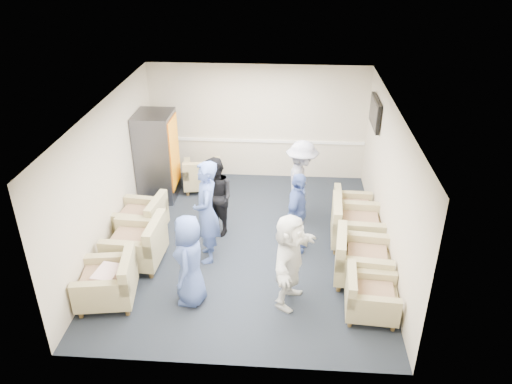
# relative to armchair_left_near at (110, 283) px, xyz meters

# --- Properties ---
(floor) EXTENTS (6.00, 6.00, 0.00)m
(floor) POSITION_rel_armchair_left_near_xyz_m (2.02, 1.79, -0.35)
(floor) COLOR black
(floor) RESTS_ON ground
(ceiling) EXTENTS (6.00, 6.00, 0.00)m
(ceiling) POSITION_rel_armchair_left_near_xyz_m (2.02, 1.79, 2.35)
(ceiling) COLOR white
(ceiling) RESTS_ON back_wall
(back_wall) EXTENTS (5.00, 0.02, 2.70)m
(back_wall) POSITION_rel_armchair_left_near_xyz_m (2.02, 4.79, 1.00)
(back_wall) COLOR beige
(back_wall) RESTS_ON floor
(front_wall) EXTENTS (5.00, 0.02, 2.70)m
(front_wall) POSITION_rel_armchair_left_near_xyz_m (2.02, -1.21, 1.00)
(front_wall) COLOR beige
(front_wall) RESTS_ON floor
(left_wall) EXTENTS (0.02, 6.00, 2.70)m
(left_wall) POSITION_rel_armchair_left_near_xyz_m (-0.48, 1.79, 1.00)
(left_wall) COLOR beige
(left_wall) RESTS_ON floor
(right_wall) EXTENTS (0.02, 6.00, 2.70)m
(right_wall) POSITION_rel_armchair_left_near_xyz_m (4.52, 1.79, 1.00)
(right_wall) COLOR beige
(right_wall) RESTS_ON floor
(chair_rail) EXTENTS (4.98, 0.04, 0.06)m
(chair_rail) POSITION_rel_armchair_left_near_xyz_m (2.02, 4.77, 0.55)
(chair_rail) COLOR white
(chair_rail) RESTS_ON back_wall
(tv) EXTENTS (0.10, 1.00, 0.58)m
(tv) POSITION_rel_armchair_left_near_xyz_m (4.46, 3.59, 1.70)
(tv) COLOR black
(tv) RESTS_ON right_wall
(armchair_left_near) EXTENTS (1.00, 1.00, 0.70)m
(armchair_left_near) POSITION_rel_armchair_left_near_xyz_m (0.00, 0.00, 0.00)
(armchair_left_near) COLOR tan
(armchair_left_near) RESTS_ON floor
(armchair_left_mid) EXTENTS (0.98, 0.98, 0.75)m
(armchair_left_mid) POSITION_rel_armchair_left_near_xyz_m (0.17, 1.04, 0.03)
(armchair_left_mid) COLOR tan
(armchair_left_mid) RESTS_ON floor
(armchair_left_far) EXTENTS (0.97, 0.97, 0.70)m
(armchair_left_far) POSITION_rel_armchair_left_near_xyz_m (-0.00, 1.95, -0.00)
(armchair_left_far) COLOR tan
(armchair_left_far) RESTS_ON floor
(armchair_right_near) EXTENTS (0.84, 0.84, 0.63)m
(armchair_right_near) POSITION_rel_armchair_left_near_xyz_m (4.04, -0.02, -0.04)
(armchair_right_near) COLOR tan
(armchair_right_near) RESTS_ON floor
(armchair_right_midnear) EXTENTS (1.02, 1.02, 0.74)m
(armchair_right_midnear) POSITION_rel_armchair_left_near_xyz_m (4.00, 0.85, 0.02)
(armchair_right_midnear) COLOR tan
(armchair_right_midnear) RESTS_ON floor
(armchair_right_midfar) EXTENTS (0.99, 0.99, 0.75)m
(armchair_right_midfar) POSITION_rel_armchair_left_near_xyz_m (4.01, 1.93, 0.03)
(armchair_right_midfar) COLOR tan
(armchair_right_midfar) RESTS_ON floor
(armchair_right_far) EXTENTS (0.80, 0.80, 0.62)m
(armchair_right_far) POSITION_rel_armchair_left_near_xyz_m (4.04, 2.64, -0.04)
(armchair_right_far) COLOR tan
(armchair_right_far) RESTS_ON floor
(armchair_corner) EXTENTS (0.96, 0.96, 0.67)m
(armchair_corner) POSITION_rel_armchair_left_near_xyz_m (0.82, 3.97, -0.02)
(armchair_corner) COLOR tan
(armchair_corner) RESTS_ON floor
(vending_machine) EXTENTS (0.78, 0.91, 1.93)m
(vending_machine) POSITION_rel_armchair_left_near_xyz_m (-0.07, 3.59, 0.62)
(vending_machine) COLOR #4B4B52
(vending_machine) RESTS_ON floor
(backpack) EXTENTS (0.28, 0.20, 0.46)m
(backpack) POSITION_rel_armchair_left_near_xyz_m (0.31, 0.90, -0.11)
(backpack) COLOR black
(backpack) RESTS_ON floor
(pillow) EXTENTS (0.42, 0.51, 0.13)m
(pillow) POSITION_rel_armchair_left_near_xyz_m (-0.01, -0.01, 0.18)
(pillow) COLOR white
(pillow) RESTS_ON armchair_left_near
(person_front_left) EXTENTS (0.51, 0.77, 1.54)m
(person_front_left) POSITION_rel_armchair_left_near_xyz_m (1.28, 0.12, 0.42)
(person_front_left) COLOR #455CA6
(person_front_left) RESTS_ON floor
(person_mid_left) EXTENTS (0.57, 0.76, 1.90)m
(person_mid_left) POSITION_rel_armchair_left_near_xyz_m (1.36, 1.30, 0.60)
(person_mid_left) COLOR #455CA6
(person_mid_left) RESTS_ON floor
(person_back_left) EXTENTS (0.95, 0.97, 1.57)m
(person_back_left) POSITION_rel_armchair_left_near_xyz_m (1.40, 2.15, 0.44)
(person_back_left) COLOR black
(person_back_left) RESTS_ON floor
(person_back_right) EXTENTS (0.73, 1.16, 1.73)m
(person_back_right) POSITION_rel_armchair_left_near_xyz_m (3.03, 2.74, 0.51)
(person_back_right) COLOR beige
(person_back_right) RESTS_ON floor
(person_mid_right) EXTENTS (0.63, 0.98, 1.55)m
(person_mid_right) POSITION_rel_armchair_left_near_xyz_m (2.95, 1.69, 0.42)
(person_mid_right) COLOR #455CA6
(person_mid_right) RESTS_ON floor
(person_front_right) EXTENTS (0.90, 1.54, 1.58)m
(person_front_right) POSITION_rel_armchair_left_near_xyz_m (2.83, 0.19, 0.44)
(person_front_right) COLOR white
(person_front_right) RESTS_ON floor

